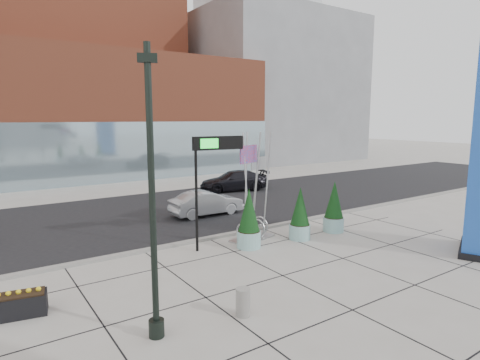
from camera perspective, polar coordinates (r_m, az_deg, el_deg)
ground at (r=14.28m, az=0.28°, el=-13.05°), size 160.00×160.00×0.00m
street_asphalt at (r=22.84m, az=-14.16°, el=-4.89°), size 80.00×12.00×0.02m
curb_edge at (r=17.51m, az=-7.26°, el=-8.73°), size 80.00×0.30×0.12m
tower_podium at (r=38.85m, az=-21.88°, el=8.46°), size 34.00×10.00×11.00m
tower_glass_front at (r=34.30m, az=-19.83°, el=3.58°), size 34.00×0.60×5.00m
building_grey_parking at (r=54.58m, az=3.78°, el=12.66°), size 20.00×18.00×18.00m
lamp_post at (r=9.69m, az=-12.27°, el=-6.10°), size 0.48×0.38×6.98m
public_art_sculpture at (r=17.70m, az=1.81°, el=-4.50°), size 2.29×1.59×4.74m
concrete_bollard at (r=11.34m, az=0.43°, el=-16.96°), size 0.40×0.40×0.77m
overhead_street_sign at (r=16.10m, az=-3.85°, el=3.92°), size 2.17×0.41×4.60m
round_planter_east at (r=19.38m, az=13.22°, el=-3.86°), size 0.97×0.97×2.42m
round_planter_mid at (r=17.89m, az=8.53°, el=-4.89°), size 0.94×0.94×2.34m
round_planter_west at (r=16.54m, az=1.28°, el=-5.70°), size 0.99×0.99×2.48m
box_planter_north at (r=12.83m, az=-28.86°, el=-15.14°), size 1.46×0.92×0.74m
car_silver_mid at (r=22.15m, az=-4.76°, el=-3.32°), size 4.08×1.43×1.34m
car_dark_east at (r=29.51m, az=-0.88°, el=-0.13°), size 5.37×3.19×1.46m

